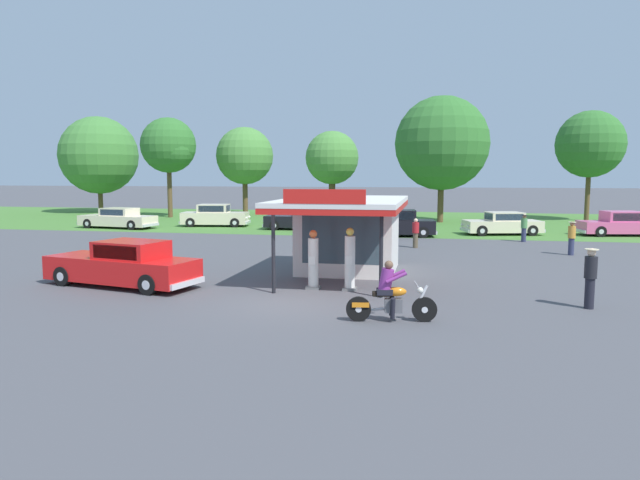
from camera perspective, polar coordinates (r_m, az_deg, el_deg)
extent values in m
plane|color=#4C4C51|center=(17.27, -2.62, -6.06)|extent=(300.00, 300.00, 0.00)
cube|color=#477A33|center=(46.68, 6.29, 1.87)|extent=(120.00, 24.00, 0.01)
cube|color=silver|center=(22.54, 2.87, 0.38)|extent=(3.59, 3.73, 2.71)
cube|color=#384C56|center=(20.72, 2.12, 0.00)|extent=(2.88, 0.05, 1.73)
cube|color=silver|center=(20.93, 2.28, 3.85)|extent=(4.29, 7.27, 0.16)
cube|color=red|center=(20.94, 2.28, 3.36)|extent=(4.29, 7.27, 0.18)
cube|color=red|center=(17.37, 0.40, 4.30)|extent=(2.52, 0.08, 0.44)
cylinder|color=black|center=(17.65, 6.05, -1.35)|extent=(0.12, 0.12, 2.71)
cylinder|color=black|center=(18.27, -4.61, -1.07)|extent=(0.12, 0.12, 2.71)
cube|color=slate|center=(19.09, -0.66, -4.68)|extent=(0.44, 0.44, 0.10)
cylinder|color=silver|center=(18.95, -0.67, -2.20)|extent=(0.34, 0.34, 1.58)
cube|color=white|center=(18.76, -0.78, -2.04)|extent=(0.22, 0.02, 0.28)
sphere|color=orange|center=(18.83, -0.67, 0.60)|extent=(0.26, 0.26, 0.26)
cube|color=slate|center=(18.88, 2.94, -4.82)|extent=(0.44, 0.44, 0.10)
cylinder|color=silver|center=(18.73, 2.96, -2.16)|extent=(0.34, 0.34, 1.67)
cube|color=white|center=(18.54, 2.88, -1.98)|extent=(0.22, 0.02, 0.28)
sphere|color=#EACC4C|center=(18.61, 2.98, 0.82)|extent=(0.26, 0.26, 0.26)
cylinder|color=black|center=(15.10, 10.25, -6.75)|extent=(0.65, 0.20, 0.64)
cylinder|color=silver|center=(15.10, 10.25, -6.75)|extent=(0.18, 0.14, 0.16)
cylinder|color=black|center=(14.95, 3.81, -6.79)|extent=(0.65, 0.20, 0.64)
cylinder|color=silver|center=(14.95, 3.81, -6.79)|extent=(0.18, 0.14, 0.16)
ellipsoid|color=orange|center=(14.91, 7.45, -5.06)|extent=(0.59, 0.33, 0.24)
cube|color=#59595E|center=(14.99, 7.24, -6.41)|extent=(0.47, 0.31, 0.36)
cube|color=black|center=(14.90, 6.10, -5.29)|extent=(0.52, 0.33, 0.10)
cylinder|color=silver|center=(15.03, 9.89, -5.72)|extent=(0.38, 0.13, 0.71)
cylinder|color=silver|center=(14.93, 9.46, -4.30)|extent=(0.15, 0.70, 0.04)
sphere|color=silver|center=(14.98, 9.83, -4.90)|extent=(0.16, 0.16, 0.16)
cube|color=orange|center=(14.93, 4.00, -6.34)|extent=(0.46, 0.25, 0.12)
cylinder|color=silver|center=(15.12, 5.67, -6.82)|extent=(0.71, 0.19, 0.18)
cube|color=black|center=(14.89, 6.38, -5.06)|extent=(0.45, 0.40, 0.14)
cylinder|color=black|center=(15.15, 7.07, -6.42)|extent=(0.16, 0.25, 0.56)
cylinder|color=black|center=(14.84, 7.18, -6.70)|extent=(0.16, 0.25, 0.56)
cylinder|color=#8C338C|center=(14.83, 6.55, -3.87)|extent=(0.46, 0.38, 0.60)
sphere|color=brown|center=(14.78, 6.80, -2.44)|extent=(0.22, 0.22, 0.22)
cylinder|color=#8C338C|center=(15.04, 7.40, -3.42)|extent=(0.54, 0.18, 0.31)
cylinder|color=#8C338C|center=(14.64, 7.55, -3.69)|extent=(0.54, 0.18, 0.31)
cube|color=red|center=(20.62, -18.96, -2.71)|extent=(5.61, 2.92, 0.80)
cube|color=red|center=(20.22, -18.07, -0.90)|extent=(2.42, 2.00, 0.57)
cube|color=#283847|center=(20.93, -20.19, -0.73)|extent=(0.35, 1.36, 0.46)
cube|color=#283847|center=(19.66, -19.57, -1.15)|extent=(1.77, 0.43, 0.44)
cube|color=#283847|center=(20.79, -16.65, -0.65)|extent=(1.77, 0.43, 0.44)
cube|color=silver|center=(22.59, -23.96, -2.86)|extent=(0.49, 1.67, 0.18)
cube|color=silver|center=(18.94, -12.91, -4.17)|extent=(0.49, 1.67, 0.18)
sphere|color=white|center=(22.18, -25.11, -2.25)|extent=(0.18, 0.18, 0.18)
sphere|color=white|center=(22.93, -22.96, -1.88)|extent=(0.18, 0.18, 0.18)
cylinder|color=black|center=(21.38, -24.02, -3.28)|extent=(0.69, 0.34, 0.66)
cylinder|color=silver|center=(21.38, -24.02, -3.28)|extent=(0.34, 0.28, 0.30)
cylinder|color=black|center=(22.50, -20.89, -2.68)|extent=(0.69, 0.34, 0.66)
cylinder|color=silver|center=(22.50, -20.89, -2.68)|extent=(0.34, 0.28, 0.30)
cylinder|color=black|center=(18.86, -16.59, -4.23)|extent=(0.69, 0.34, 0.66)
cylinder|color=silver|center=(18.86, -16.59, -4.23)|extent=(0.34, 0.28, 0.30)
cylinder|color=black|center=(20.12, -13.51, -3.48)|extent=(0.69, 0.34, 0.66)
cylinder|color=silver|center=(20.12, -13.51, -3.48)|extent=(0.34, 0.28, 0.30)
cube|color=black|center=(39.35, -1.92, 1.85)|extent=(4.84, 2.02, 0.76)
cube|color=black|center=(39.22, -1.25, 2.83)|extent=(1.93, 1.68, 0.58)
cube|color=#283847|center=(39.39, -2.56, 2.84)|extent=(0.10, 1.43, 0.47)
cube|color=#283847|center=(38.44, -1.46, 2.75)|extent=(1.58, 0.09, 0.44)
cube|color=#283847|center=(39.99, -1.05, 2.90)|extent=(1.58, 0.09, 0.44)
cube|color=silver|center=(39.90, -5.33, 1.52)|extent=(0.19, 1.74, 0.18)
cube|color=silver|center=(38.99, 1.57, 1.43)|extent=(0.19, 1.74, 0.18)
sphere|color=white|center=(39.31, -5.56, 1.88)|extent=(0.18, 0.18, 0.18)
sphere|color=white|center=(40.44, -5.14, 2.01)|extent=(0.18, 0.18, 0.18)
cylinder|color=black|center=(38.88, -4.50, 1.44)|extent=(0.67, 0.23, 0.66)
cylinder|color=silver|center=(38.88, -4.50, 1.44)|extent=(0.31, 0.23, 0.30)
cylinder|color=black|center=(40.54, -3.94, 1.65)|extent=(0.67, 0.23, 0.66)
cylinder|color=silver|center=(40.54, -3.94, 1.65)|extent=(0.31, 0.23, 0.30)
cylinder|color=black|center=(38.26, 0.23, 1.38)|extent=(0.67, 0.23, 0.66)
cylinder|color=silver|center=(38.26, 0.23, 1.38)|extent=(0.31, 0.23, 0.30)
cylinder|color=black|center=(39.94, 0.60, 1.59)|extent=(0.67, 0.23, 0.66)
cylinder|color=silver|center=(39.94, 0.60, 1.59)|extent=(0.31, 0.23, 0.30)
cube|color=#E55993|center=(40.03, 27.79, 1.14)|extent=(5.53, 2.67, 0.70)
cube|color=#E55993|center=(39.90, 27.60, 2.09)|extent=(2.37, 1.93, 0.62)
cube|color=#283847|center=(40.36, 28.94, 2.06)|extent=(0.27, 1.41, 0.49)
cube|color=#283847|center=(40.61, 27.12, 2.18)|extent=(1.79, 0.33, 0.47)
cube|color=#283847|center=(39.19, 28.10, 2.00)|extent=(1.79, 0.33, 0.47)
cube|color=silver|center=(38.95, 24.23, 0.85)|extent=(0.40, 1.73, 0.18)
cylinder|color=black|center=(40.07, 24.93, 1.00)|extent=(0.68, 0.31, 0.66)
cylinder|color=silver|center=(40.07, 24.93, 1.00)|extent=(0.33, 0.27, 0.30)
cylinder|color=black|center=(38.52, 25.92, 0.75)|extent=(0.68, 0.31, 0.66)
cylinder|color=silver|center=(38.52, 25.92, 0.75)|extent=(0.33, 0.27, 0.30)
cube|color=beige|center=(37.78, 17.48, 1.32)|extent=(4.94, 3.00, 0.71)
cube|color=beige|center=(37.78, 17.71, 2.25)|extent=(2.39, 2.14, 0.52)
cube|color=#283847|center=(37.44, 16.29, 2.26)|extent=(0.41, 1.47, 0.41)
cube|color=#283847|center=(37.01, 18.17, 2.15)|extent=(1.68, 0.45, 0.39)
cube|color=#283847|center=(38.56, 17.28, 2.34)|extent=(1.68, 0.45, 0.39)
cube|color=silver|center=(37.06, 14.09, 0.97)|extent=(0.57, 1.81, 0.18)
cube|color=silver|center=(38.67, 20.72, 0.97)|extent=(0.57, 1.81, 0.18)
sphere|color=white|center=(36.44, 14.37, 1.29)|extent=(0.18, 0.18, 0.18)
sphere|color=white|center=(37.62, 13.81, 1.47)|extent=(0.18, 0.18, 0.18)
cylinder|color=black|center=(36.43, 15.66, 0.88)|extent=(0.69, 0.36, 0.66)
cylinder|color=silver|center=(36.43, 15.66, 0.88)|extent=(0.34, 0.29, 0.30)
cylinder|color=black|center=(38.14, 14.80, 1.15)|extent=(0.69, 0.36, 0.66)
cylinder|color=silver|center=(38.14, 14.80, 1.15)|extent=(0.34, 0.29, 0.30)
cylinder|color=black|center=(37.54, 20.19, 0.88)|extent=(0.69, 0.36, 0.66)
cylinder|color=silver|center=(37.54, 20.19, 0.88)|extent=(0.34, 0.29, 0.30)
cylinder|color=black|center=(39.20, 19.16, 1.14)|extent=(0.69, 0.36, 0.66)
cylinder|color=silver|center=(39.20, 19.16, 1.14)|extent=(0.34, 0.29, 0.30)
cube|color=beige|center=(42.78, -19.30, 1.83)|extent=(5.58, 2.60, 0.70)
cube|color=beige|center=(42.63, -19.16, 2.65)|extent=(2.42, 1.93, 0.53)
cube|color=#283847|center=(43.32, -20.28, 2.66)|extent=(0.24, 1.45, 0.42)
cube|color=#283847|center=(42.01, -19.84, 2.57)|extent=(1.87, 0.29, 0.40)
cube|color=#283847|center=(43.27, -18.49, 2.72)|extent=(1.87, 0.29, 0.40)
cube|color=silver|center=(44.54, -22.03, 1.59)|extent=(0.37, 1.77, 0.18)
cube|color=silver|center=(41.16, -16.33, 1.44)|extent=(0.37, 1.77, 0.18)
sphere|color=white|center=(44.09, -22.56, 1.87)|extent=(0.18, 0.18, 0.18)
sphere|color=white|center=(44.98, -21.55, 1.99)|extent=(0.18, 0.18, 0.18)
cylinder|color=black|center=(43.30, -21.90, 1.51)|extent=(0.68, 0.29, 0.66)
cylinder|color=silver|center=(43.30, -21.90, 1.51)|extent=(0.32, 0.26, 0.30)
cylinder|color=black|center=(44.62, -20.43, 1.70)|extent=(0.68, 0.29, 0.66)
cylinder|color=silver|center=(44.62, -20.43, 1.70)|extent=(0.32, 0.26, 0.30)
cylinder|color=black|center=(40.99, -18.05, 1.40)|extent=(0.68, 0.29, 0.66)
cylinder|color=silver|center=(40.99, -18.05, 1.40)|extent=(0.32, 0.26, 0.30)
cylinder|color=black|center=(42.38, -16.62, 1.61)|extent=(0.68, 0.29, 0.66)
cylinder|color=silver|center=(42.38, -16.62, 1.61)|extent=(0.32, 0.26, 0.30)
cube|color=beige|center=(42.50, -10.28, 2.15)|extent=(4.89, 2.43, 0.84)
cube|color=beige|center=(42.48, -10.44, 3.10)|extent=(2.33, 1.85, 0.58)
cube|color=#283847|center=(42.25, -9.06, 3.11)|extent=(0.24, 1.38, 0.46)
cube|color=#283847|center=(43.22, -10.20, 3.16)|extent=(1.79, 0.29, 0.44)
cube|color=#283847|center=(41.74, -10.68, 3.03)|extent=(1.79, 0.29, 0.44)
cube|color=silver|center=(42.04, -7.12, 1.75)|extent=(0.36, 1.69, 0.18)
cube|color=silver|center=(43.14, -13.34, 1.74)|extent=(0.36, 1.69, 0.18)
sphere|color=white|center=(42.57, -6.98, 2.27)|extent=(0.18, 0.18, 0.18)
sphere|color=white|center=(41.45, -7.25, 2.15)|extent=(0.18, 0.18, 0.18)
cylinder|color=black|center=(42.99, -7.95, 1.88)|extent=(0.68, 0.29, 0.66)
cylinder|color=silver|center=(42.99, -7.95, 1.88)|extent=(0.33, 0.26, 0.30)
cylinder|color=black|center=(41.37, -8.39, 1.70)|extent=(0.68, 0.29, 0.66)
cylinder|color=silver|center=(41.37, -8.39, 1.70)|extent=(0.33, 0.26, 0.30)
cylinder|color=black|center=(43.71, -12.05, 1.88)|extent=(0.68, 0.29, 0.66)
cylinder|color=silver|center=(43.71, -12.05, 1.88)|extent=(0.33, 0.26, 0.30)
cylinder|color=black|center=(42.12, -12.64, 1.69)|extent=(0.68, 0.29, 0.66)
cylinder|color=silver|center=(42.12, -12.64, 1.69)|extent=(0.33, 0.26, 0.30)
cube|color=black|center=(35.42, 7.49, 1.33)|extent=(4.79, 2.38, 0.82)
cube|color=black|center=(35.37, 7.76, 2.47)|extent=(2.16, 1.86, 0.61)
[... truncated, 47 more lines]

